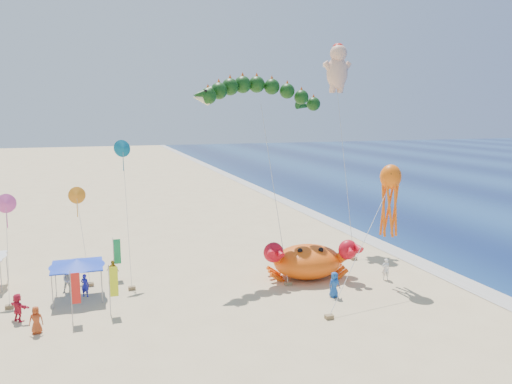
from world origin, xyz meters
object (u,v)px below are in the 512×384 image
at_px(crab_inflatable, 308,260).
at_px(dragon_kite, 259,97).
at_px(cherub_kite, 338,67).
at_px(octopus_kite, 390,195).
at_px(canopy_blue, 77,263).

xyz_separation_m(crab_inflatable, dragon_kite, (-2.29, 4.94, 12.25)).
distance_m(cherub_kite, octopus_kite, 16.55).
height_order(cherub_kite, canopy_blue, cherub_kite).
bearing_deg(octopus_kite, cherub_kite, 80.13).
bearing_deg(cherub_kite, canopy_blue, -159.12).
bearing_deg(dragon_kite, canopy_blue, -164.88).
bearing_deg(cherub_kite, octopus_kite, -99.87).
height_order(crab_inflatable, dragon_kite, dragon_kite).
bearing_deg(canopy_blue, cherub_kite, 20.88).
distance_m(cherub_kite, canopy_blue, 29.15).
distance_m(octopus_kite, canopy_blue, 22.26).
height_order(dragon_kite, cherub_kite, cherub_kite).
xyz_separation_m(crab_inflatable, cherub_kite, (7.33, 10.18, 15.28)).
xyz_separation_m(dragon_kite, canopy_blue, (-14.17, -3.83, -11.17)).
relative_size(cherub_kite, octopus_kite, 2.15).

